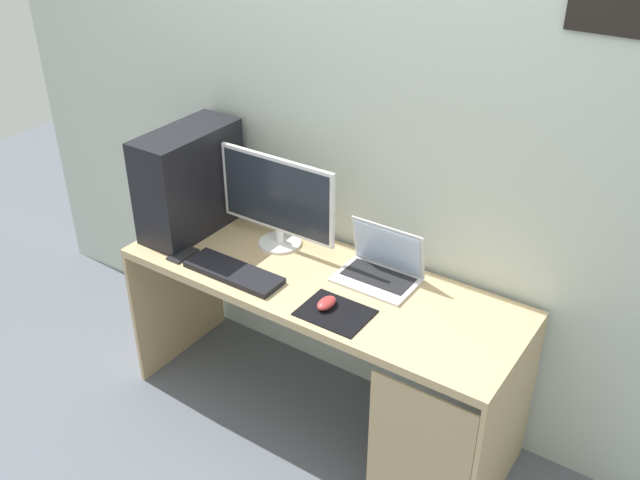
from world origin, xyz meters
The scene contains 10 objects.
ground_plane centered at (0.00, 0.00, 0.00)m, with size 8.00×8.00×0.00m, color slate.
wall_back centered at (0.00, 0.33, 1.30)m, with size 4.00×0.05×2.60m.
desk centered at (0.02, -0.01, 0.59)m, with size 1.66×0.58×0.72m.
pc_tower centered at (-0.70, 0.03, 0.96)m, with size 0.22×0.48×0.46m, color black.
monitor centered at (-0.30, 0.12, 0.94)m, with size 0.56×0.18×0.41m.
laptop centered at (0.19, 0.14, 0.77)m, with size 0.32×0.22×0.22m.
keyboard centered at (-0.30, -0.17, 0.74)m, with size 0.42×0.14×0.02m, color black.
mousepad centered at (0.17, -0.16, 0.73)m, with size 0.26×0.20×0.01m, color black.
mouse_left centered at (0.13, -0.15, 0.75)m, with size 0.06×0.10×0.03m, color #B23333.
cell_phone centered at (-0.57, -0.18, 0.73)m, with size 0.07×0.13×0.01m, color #232326.
Camera 1 is at (1.31, -1.95, 2.29)m, focal length 39.80 mm.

